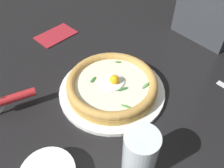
% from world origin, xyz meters
% --- Properties ---
extents(ground_plane, '(2.40, 2.40, 0.03)m').
position_xyz_m(ground_plane, '(0.00, 0.00, -0.01)').
color(ground_plane, black).
rests_on(ground_plane, ground).
extents(pizza_plate, '(0.30, 0.30, 0.01)m').
position_xyz_m(pizza_plate, '(0.01, -0.04, 0.01)').
color(pizza_plate, white).
rests_on(pizza_plate, ground).
extents(pizza, '(0.25, 0.25, 0.05)m').
position_xyz_m(pizza, '(0.01, -0.04, 0.03)').
color(pizza, gold).
rests_on(pizza, pizza_plate).
extents(pizza_cutter, '(0.16, 0.06, 0.09)m').
position_xyz_m(pizza_cutter, '(0.26, -0.17, 0.04)').
color(pizza_cutter, silver).
rests_on(pizza_cutter, ground).
extents(drinking_glass, '(0.07, 0.07, 0.12)m').
position_xyz_m(drinking_glass, '(0.12, 0.17, 0.05)').
color(drinking_glass, silver).
rests_on(drinking_glass, ground).
extents(folded_napkin, '(0.15, 0.10, 0.01)m').
position_xyz_m(folded_napkin, '(-0.02, -0.39, 0.00)').
color(folded_napkin, '#A3212C').
rests_on(folded_napkin, ground).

